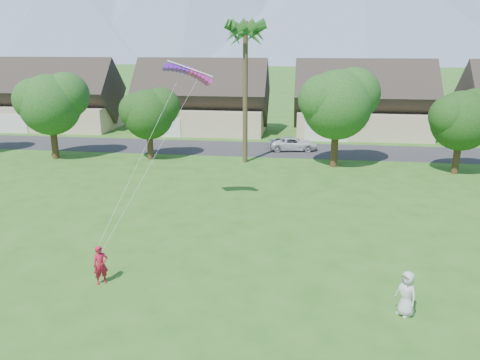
% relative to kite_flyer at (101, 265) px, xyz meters
% --- Properties ---
extents(street, '(90.00, 7.00, 0.01)m').
position_rel_kite_flyer_xyz_m(street, '(5.78, 28.74, -0.92)').
color(street, '#2D2D30').
rests_on(street, ground).
extents(kite_flyer, '(0.80, 0.76, 1.85)m').
position_rel_kite_flyer_xyz_m(kite_flyer, '(0.00, 0.00, 0.00)').
color(kite_flyer, '#AE132D').
rests_on(kite_flyer, ground).
extents(watcher, '(1.07, 1.12, 1.93)m').
position_rel_kite_flyer_xyz_m(watcher, '(13.28, -0.84, 0.04)').
color(watcher, beige).
rests_on(watcher, ground).
extents(parked_car, '(5.15, 2.98, 1.35)m').
position_rel_kite_flyer_xyz_m(parked_car, '(8.03, 28.74, -0.25)').
color(parked_car, silver).
rests_on(parked_car, ground).
extents(mountain_ridge, '(540.00, 240.00, 70.00)m').
position_rel_kite_flyer_xyz_m(mountain_ridge, '(16.18, 254.74, 28.14)').
color(mountain_ridge, slate).
rests_on(mountain_ridge, ground).
extents(houses_row, '(72.75, 8.19, 8.86)m').
position_rel_kite_flyer_xyz_m(houses_row, '(6.27, 37.74, 2.52)').
color(houses_row, beige).
rests_on(houses_row, ground).
extents(tree_row, '(62.27, 6.67, 8.45)m').
position_rel_kite_flyer_xyz_m(tree_row, '(4.64, 22.66, 3.96)').
color(tree_row, '#47301C').
rests_on(tree_row, ground).
extents(fan_palm, '(3.00, 3.00, 13.80)m').
position_rel_kite_flyer_xyz_m(fan_palm, '(3.78, 23.24, 10.88)').
color(fan_palm, '#4C3D26').
rests_on(fan_palm, ground).
extents(parafoil_kite, '(3.19, 1.44, 0.50)m').
position_rel_kite_flyer_xyz_m(parafoil_kite, '(1.99, 9.75, 8.08)').
color(parafoil_kite, '#6E1BCB').
rests_on(parafoil_kite, ground).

